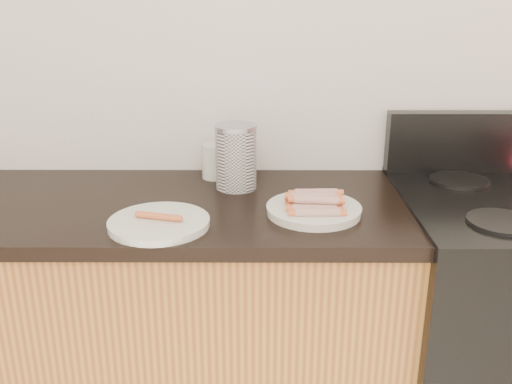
{
  "coord_description": "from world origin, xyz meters",
  "views": [
    {
      "loc": [
        -0.03,
        0.14,
        1.49
      ],
      "look_at": [
        -0.03,
        1.62,
        0.96
      ],
      "focal_mm": 40.0,
      "sensor_mm": 36.0,
      "label": 1
    }
  ],
  "objects_px": {
    "main_plate": "(314,211)",
    "canister": "(236,157)",
    "mug": "(215,161)",
    "side_plate": "(159,223)"
  },
  "relations": [
    {
      "from": "canister",
      "to": "mug",
      "type": "xyz_separation_m",
      "value": [
        -0.07,
        0.1,
        -0.04
      ]
    },
    {
      "from": "side_plate",
      "to": "mug",
      "type": "bearing_deg",
      "value": 73.67
    },
    {
      "from": "main_plate",
      "to": "canister",
      "type": "distance_m",
      "value": 0.32
    },
    {
      "from": "side_plate",
      "to": "mug",
      "type": "relative_size",
      "value": 2.37
    },
    {
      "from": "canister",
      "to": "main_plate",
      "type": "bearing_deg",
      "value": -44.59
    },
    {
      "from": "side_plate",
      "to": "canister",
      "type": "distance_m",
      "value": 0.37
    },
    {
      "from": "canister",
      "to": "side_plate",
      "type": "bearing_deg",
      "value": -121.98
    },
    {
      "from": "main_plate",
      "to": "mug",
      "type": "bearing_deg",
      "value": 132.36
    },
    {
      "from": "canister",
      "to": "mug",
      "type": "bearing_deg",
      "value": 124.78
    },
    {
      "from": "main_plate",
      "to": "canister",
      "type": "relative_size",
      "value": 1.29
    }
  ]
}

